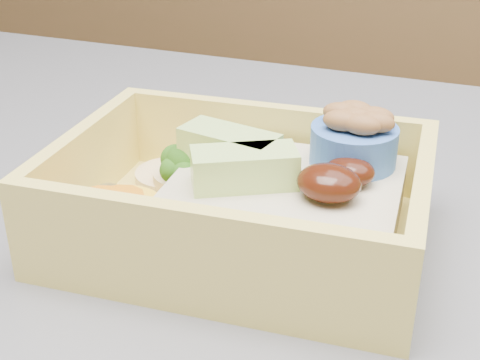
% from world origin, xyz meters
% --- Properties ---
extents(bento_box, '(0.22, 0.16, 0.08)m').
position_xyz_m(bento_box, '(0.21, -0.02, 0.95)').
color(bento_box, '#EBD261').
rests_on(bento_box, island).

